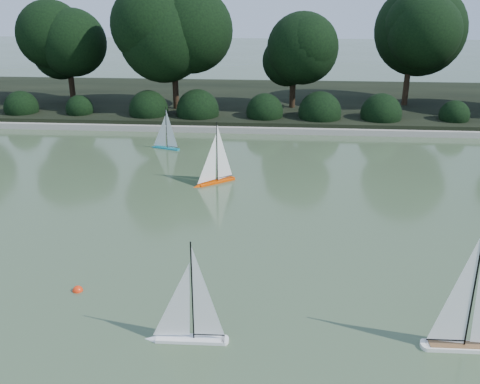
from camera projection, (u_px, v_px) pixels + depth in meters
The scene contains 10 objects.
ground at pixel (236, 283), 8.28m from camera, with size 80.00×80.00×0.00m, color #324227.
pond_coping at pixel (260, 130), 16.61m from camera, with size 40.00×0.35×0.18m, color gray.
far_bank at pixel (265, 102), 20.30m from camera, with size 40.00×8.00×0.30m, color black.
tree_line at pixel (301, 38), 17.85m from camera, with size 26.31×3.93×4.39m.
shrub_hedge at pixel (262, 112), 17.31m from camera, with size 29.10×1.10×1.10m.
sailboat_white_a at pixel (183, 325), 6.86m from camera, with size 1.11×0.20×1.52m.
sailboat_white_b at pixel (479, 330), 6.68m from camera, with size 1.33×0.23×1.82m.
sailboat_orange at pixel (213, 174), 12.32m from camera, with size 0.97×0.80×1.53m.
sailboat_teal at pixel (164, 142), 14.97m from camera, with size 0.91×0.43×1.27m.
race_buoy at pixel (78, 291), 8.07m from camera, with size 0.16×0.16×0.16m, color #F6310C.
Camera 1 is at (0.62, -7.18, 4.32)m, focal length 40.00 mm.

